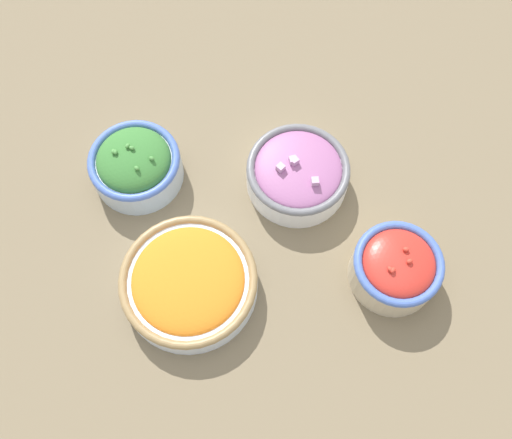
{
  "coord_description": "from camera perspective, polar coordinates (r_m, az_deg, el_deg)",
  "views": [
    {
      "loc": [
        -0.3,
        0.13,
        0.78
      ],
      "look_at": [
        0.0,
        0.0,
        0.03
      ],
      "focal_mm": 40.0,
      "sensor_mm": 36.0,
      "label": 1
    }
  ],
  "objects": [
    {
      "name": "bowl_cherry_tomatoes",
      "position": [
        0.81,
        13.84,
        -4.66
      ],
      "size": [
        0.12,
        0.12,
        0.07
      ],
      "color": "beige",
      "rests_on": "ground_plane"
    },
    {
      "name": "ground_plane",
      "position": [
        0.85,
        0.0,
        -0.8
      ],
      "size": [
        3.0,
        3.0,
        0.0
      ],
      "primitive_type": "plane",
      "color": "#75664C"
    },
    {
      "name": "bowl_carrots",
      "position": [
        0.8,
        -6.73,
        -6.21
      ],
      "size": [
        0.19,
        0.19,
        0.05
      ],
      "color": "silver",
      "rests_on": "ground_plane"
    },
    {
      "name": "bowl_red_onion",
      "position": [
        0.86,
        4.2,
        4.65
      ],
      "size": [
        0.15,
        0.15,
        0.07
      ],
      "color": "white",
      "rests_on": "ground_plane"
    },
    {
      "name": "bowl_broccoli",
      "position": [
        0.87,
        -11.97,
        5.42
      ],
      "size": [
        0.14,
        0.14,
        0.08
      ],
      "color": "#B2C1CC",
      "rests_on": "ground_plane"
    }
  ]
}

